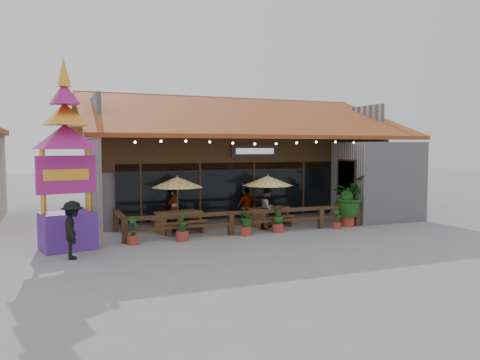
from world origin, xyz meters
name	(u,v)px	position (x,y,z in m)	size (l,w,h in m)	color
ground	(283,229)	(0.00, 0.00, 0.00)	(100.00, 100.00, 0.00)	gray
restaurant_building	(231,169)	(0.26, 6.61, 2.21)	(15.50, 14.73, 6.09)	#A8A8AD
patio_railing	(235,218)	(-2.25, -0.27, 0.61)	(10.00, 2.60, 0.92)	#412717
umbrella_left	(177,182)	(-4.20, 1.02, 1.98)	(2.40, 2.40, 2.26)	brown
umbrella_right	(268,181)	(-0.41, 0.63, 1.95)	(2.72, 2.72, 2.24)	brown
picnic_table_left	(179,218)	(-4.21, 0.82, 0.57)	(2.03, 1.85, 0.84)	brown
picnic_table_right	(269,214)	(-0.25, 0.81, 0.54)	(1.98, 1.82, 0.80)	brown
thai_sign_tower	(65,142)	(-8.39, -0.84, 3.54)	(2.95, 2.95, 6.71)	#53278F
tropical_plant	(348,197)	(2.86, -0.44, 1.25)	(2.06, 2.09, 2.18)	maroon
diner_a	(174,209)	(-4.21, 1.59, 0.85)	(0.62, 0.41, 1.70)	#3B2512
diner_b	(268,209)	(-0.56, 0.28, 0.84)	(0.81, 0.63, 1.67)	#3B2512
diner_c	(247,206)	(-1.00, 1.46, 0.82)	(0.96, 0.40, 1.63)	#3B2512
pedestrian	(73,230)	(-8.29, -2.29, 0.88)	(1.14, 0.66, 1.77)	black
planter_a	(133,233)	(-6.28, -0.87, 0.41)	(0.40, 0.40, 0.97)	maroon
planter_b	(182,228)	(-4.52, -0.89, 0.49)	(0.45, 0.49, 1.08)	maroon
planter_c	(246,220)	(-2.02, -0.79, 0.60)	(0.85, 0.85, 1.07)	maroon
planter_d	(278,220)	(-0.58, -0.69, 0.52)	(0.56, 0.56, 1.08)	maroon
planter_e	(337,220)	(2.04, -0.86, 0.35)	(0.35, 0.36, 0.84)	maroon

